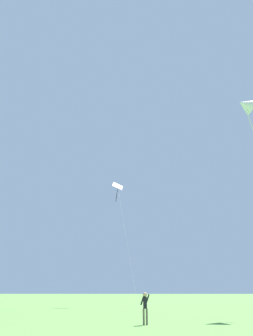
# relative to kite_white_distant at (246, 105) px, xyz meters

# --- Properties ---
(kite_white_distant) EXTENTS (2.09, 10.71, 20.11)m
(kite_white_distant) POSITION_rel_kite_white_distant_xyz_m (0.00, 0.00, 0.00)
(kite_white_distant) COLOR white
(kite_white_distant) RESTS_ON ground_plane
(kite_black_large) EXTENTS (3.45, 11.83, 16.33)m
(kite_black_large) POSITION_rel_kite_white_distant_xyz_m (-13.57, 15.26, -4.33)
(kite_black_large) COLOR black
(kite_black_large) RESTS_ON ground_plane
(person_far_back) EXTENTS (0.54, 0.23, 1.67)m
(person_far_back) POSITION_rel_kite_white_distant_xyz_m (-10.54, -9.50, -18.11)
(person_far_back) COLOR #665B4C
(person_far_back) RESTS_ON ground_plane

